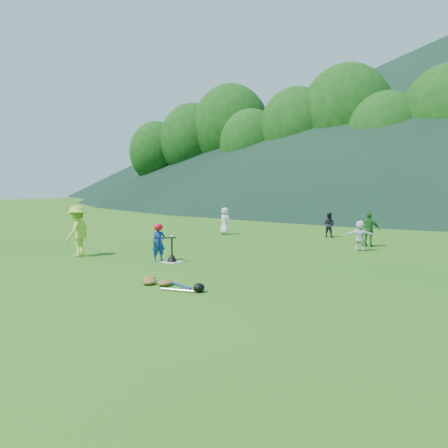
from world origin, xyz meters
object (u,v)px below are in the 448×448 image
(equipment_pile, at_px, (165,283))
(fielder_a, at_px, (225,221))
(batter_child, at_px, (159,243))
(adult_coach, at_px, (77,231))
(fielder_d, at_px, (360,236))
(fielder_b, at_px, (329,225))
(home_plate, at_px, (172,262))
(batting_tee, at_px, (172,258))
(fielder_c, at_px, (369,229))

(equipment_pile, bearing_deg, fielder_a, 118.21)
(batter_child, relative_size, adult_coach, 0.68)
(fielder_a, distance_m, fielder_d, 6.57)
(adult_coach, distance_m, fielder_d, 8.98)
(batter_child, height_order, fielder_b, batter_child)
(home_plate, relative_size, equipment_pile, 0.25)
(batting_tee, bearing_deg, adult_coach, -163.71)
(batter_child, height_order, fielder_a, fielder_a)
(batting_tee, bearing_deg, fielder_b, 81.57)
(batter_child, xyz_separation_m, fielder_b, (1.63, 8.39, -0.01))
(adult_coach, bearing_deg, fielder_b, 132.08)
(home_plate, height_order, fielder_c, fielder_c)
(batter_child, distance_m, adult_coach, 2.77)
(fielder_c, bearing_deg, home_plate, 56.38)
(fielder_d, bearing_deg, fielder_a, -41.33)
(home_plate, xyz_separation_m, fielder_a, (-2.86, 6.53, 0.58))
(home_plate, bearing_deg, fielder_c, 61.24)
(fielder_b, bearing_deg, fielder_c, 139.53)
(fielder_c, bearing_deg, fielder_d, 88.72)
(equipment_pile, bearing_deg, home_plate, 129.48)
(adult_coach, relative_size, fielder_d, 1.52)
(fielder_a, bearing_deg, fielder_c, -167.68)
(batter_child, relative_size, fielder_a, 0.89)
(fielder_b, bearing_deg, batter_child, 78.52)
(batter_child, height_order, fielder_c, fielder_c)
(fielder_c, distance_m, batting_tee, 7.28)
(fielder_c, height_order, equipment_pile, fielder_c)
(equipment_pile, bearing_deg, fielder_d, 77.03)
(fielder_b, xyz_separation_m, equipment_pile, (0.63, -10.53, -0.45))
(fielder_d, xyz_separation_m, equipment_pile, (-1.71, -7.43, -0.44))
(fielder_a, bearing_deg, fielder_d, -178.15)
(fielder_d, bearing_deg, fielder_c, -115.81)
(adult_coach, relative_size, fielder_c, 1.27)
(home_plate, relative_size, batter_child, 0.42)
(home_plate, height_order, fielder_b, fielder_b)
(fielder_c, xyz_separation_m, equipment_pile, (-1.64, -8.63, -0.55))
(batter_child, height_order, adult_coach, adult_coach)
(fielder_c, xyz_separation_m, batting_tee, (-3.50, -6.37, -0.48))
(batter_child, xyz_separation_m, adult_coach, (-2.65, -0.78, 0.25))
(batter_child, distance_m, fielder_d, 6.62)
(fielder_a, relative_size, fielder_b, 1.14)
(home_plate, bearing_deg, fielder_d, 55.40)
(fielder_c, distance_m, fielder_d, 1.20)
(fielder_b, distance_m, fielder_c, 2.96)
(adult_coach, bearing_deg, equipment_pile, 51.53)
(adult_coach, distance_m, fielder_a, 7.43)
(home_plate, bearing_deg, batter_child, -164.30)
(fielder_a, xyz_separation_m, batting_tee, (2.86, -6.53, -0.47))
(fielder_b, relative_size, fielder_d, 1.02)
(batting_tee, height_order, equipment_pile, batting_tee)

